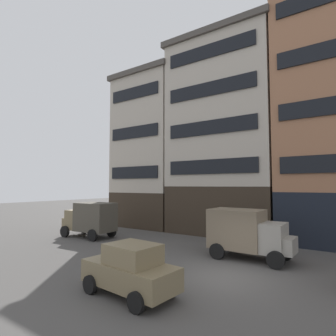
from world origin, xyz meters
TOP-DOWN VIEW (x-y plane):
  - ground_plane at (0.00, 0.00)m, footprint 120.00×120.00m
  - building_far_left at (-12.00, 11.24)m, footprint 7.04×7.38m
  - building_center_left at (-4.27, 11.24)m, footprint 9.13×7.38m
  - building_center_right at (3.50, 11.24)m, footprint 7.10×7.38m
  - delivery_truck_near at (-0.12, 3.53)m, footprint 4.39×2.21m
  - delivery_truck_far at (-12.07, 2.86)m, footprint 4.42×2.30m
  - sedan_dark at (-2.06, -3.59)m, footprint 3.83×2.13m

SIDE VIEW (x-z plane):
  - ground_plane at x=0.00m, z-range 0.00..0.00m
  - sedan_dark at x=-2.06m, z-range 0.00..1.83m
  - delivery_truck_near at x=-0.12m, z-range 0.11..2.73m
  - delivery_truck_far at x=-12.07m, z-range 0.11..2.73m
  - building_far_left at x=-12.00m, z-range 0.04..15.00m
  - building_center_left at x=-4.27m, z-range 0.04..16.48m
  - building_center_right at x=3.50m, z-range 0.04..18.00m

